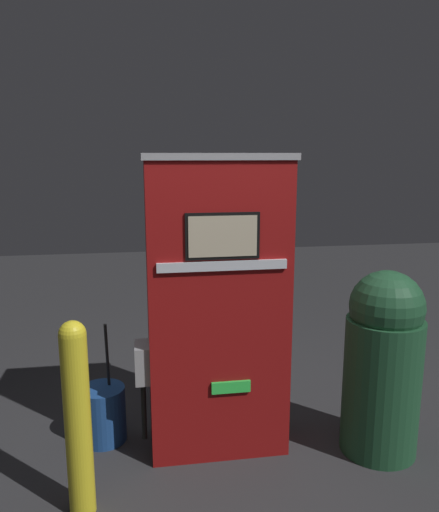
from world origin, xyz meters
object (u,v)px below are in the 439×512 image
Objects in this scene: safety_bollard at (77,415)px; trash_bin at (383,362)px; squeegee_bucket at (103,414)px; gas_pump at (216,306)px.

safety_bollard is 1.88m from trash_bin.
trash_bin reaches higher than squeegee_bucket.
gas_pump reaches higher than safety_bollard.
safety_bollard is (-0.82, -0.54, -0.39)m from gas_pump.
gas_pump reaches higher than squeegee_bucket.
trash_bin is 1.88m from squeegee_bucket.
gas_pump is 1.09m from squeegee_bucket.
trash_bin is at bearing 8.91° from safety_bollard.
safety_bollard is 0.79m from squeegee_bucket.
squeegee_bucket is (-0.75, 0.15, -0.77)m from gas_pump.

